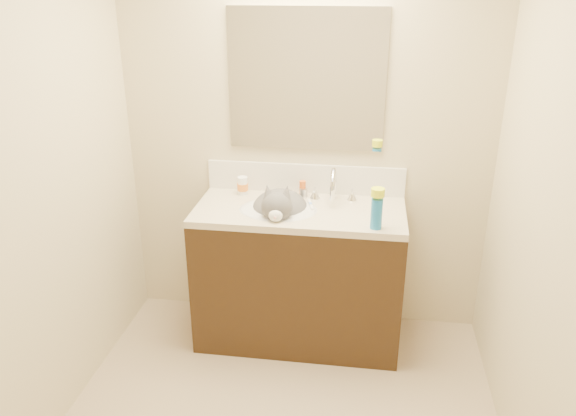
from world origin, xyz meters
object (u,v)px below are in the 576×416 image
(cat, at_px, (280,210))
(silver_jar, at_px, (304,193))
(vanity_cabinet, at_px, (299,277))
(pill_bottle, at_px, (243,186))
(amber_bottle, at_px, (303,189))
(faucet, at_px, (333,188))
(spray_can, at_px, (376,214))
(basin, at_px, (278,221))

(cat, bearing_deg, silver_jar, 54.11)
(silver_jar, bearing_deg, vanity_cabinet, -90.31)
(cat, xyz_separation_m, pill_bottle, (-0.26, 0.18, 0.07))
(cat, relative_size, amber_bottle, 4.88)
(faucet, xyz_separation_m, cat, (-0.30, -0.14, -0.10))
(vanity_cabinet, distance_m, spray_can, 0.72)
(amber_bottle, height_order, spray_can, spray_can)
(vanity_cabinet, distance_m, pill_bottle, 0.65)
(faucet, xyz_separation_m, spray_can, (0.25, -0.35, -0.00))
(spray_can, bearing_deg, cat, 159.02)
(vanity_cabinet, distance_m, faucet, 0.58)
(basin, bearing_deg, pill_bottle, 140.21)
(basin, bearing_deg, amber_bottle, 63.50)
(vanity_cabinet, height_order, amber_bottle, amber_bottle)
(basin, xyz_separation_m, faucet, (0.30, 0.17, 0.16))
(cat, bearing_deg, faucet, 21.41)
(silver_jar, height_order, spray_can, spray_can)
(silver_jar, height_order, amber_bottle, amber_bottle)
(basin, xyz_separation_m, cat, (0.00, 0.03, 0.05))
(basin, relative_size, pill_bottle, 4.11)
(cat, bearing_deg, spray_can, -24.55)
(basin, bearing_deg, faucet, 29.12)
(pill_bottle, bearing_deg, spray_can, -25.89)
(pill_bottle, height_order, silver_jar, pill_bottle)
(vanity_cabinet, distance_m, silver_jar, 0.51)
(spray_can, bearing_deg, vanity_cabinet, 153.99)
(faucet, xyz_separation_m, pill_bottle, (-0.55, 0.04, -0.03))
(basin, relative_size, faucet, 1.61)
(amber_bottle, distance_m, spray_can, 0.60)
(spray_can, bearing_deg, basin, 161.90)
(faucet, distance_m, silver_jar, 0.19)
(faucet, distance_m, amber_bottle, 0.20)
(basin, bearing_deg, silver_jar, 60.47)
(spray_can, bearing_deg, silver_jar, 137.46)
(amber_bottle, bearing_deg, vanity_cabinet, -87.80)
(faucet, height_order, silver_jar, faucet)
(spray_can, bearing_deg, faucet, 125.75)
(vanity_cabinet, bearing_deg, cat, -179.71)
(basin, relative_size, spray_can, 2.72)
(cat, relative_size, pill_bottle, 4.28)
(faucet, height_order, pill_bottle, faucet)
(basin, height_order, silver_jar, silver_jar)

